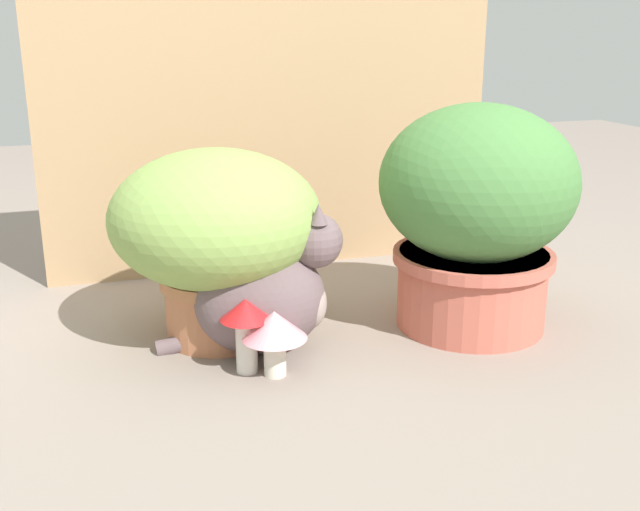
{
  "coord_description": "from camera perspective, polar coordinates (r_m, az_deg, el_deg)",
  "views": [
    {
      "loc": [
        -0.34,
        -1.33,
        0.64
      ],
      "look_at": [
        0.1,
        0.08,
        0.18
      ],
      "focal_mm": 42.56,
      "sensor_mm": 36.0,
      "label": 1
    }
  ],
  "objects": [
    {
      "name": "cat",
      "position": [
        1.5,
        -3.86,
        -2.9
      ],
      "size": [
        0.38,
        0.19,
        0.32
      ],
      "color": "#645255",
      "rests_on": "ground"
    },
    {
      "name": "mushroom_ornament_red",
      "position": [
        1.42,
        -5.6,
        -4.92
      ],
      "size": [
        0.1,
        0.1,
        0.15
      ],
      "color": "silver",
      "rests_on": "ground"
    },
    {
      "name": "mushroom_ornament_pink",
      "position": [
        1.41,
        -3.45,
        -5.56
      ],
      "size": [
        0.12,
        0.12,
        0.13
      ],
      "color": "silver",
      "rests_on": "ground"
    },
    {
      "name": "ground_plane",
      "position": [
        1.51,
        -2.88,
        -7.74
      ],
      "size": [
        6.0,
        6.0,
        0.0
      ],
      "primitive_type": "plane",
      "color": "gray"
    },
    {
      "name": "leafy_planter",
      "position": [
        1.62,
        11.66,
        3.37
      ],
      "size": [
        0.41,
        0.41,
        0.48
      ],
      "color": "#C3604E",
      "rests_on": "ground"
    },
    {
      "name": "cardboard_backdrop",
      "position": [
        1.98,
        -3.56,
        13.1
      ],
      "size": [
        1.18,
        0.03,
        0.99
      ],
      "primitive_type": "cube",
      "color": "tan",
      "rests_on": "ground"
    },
    {
      "name": "grass_planter",
      "position": [
        1.54,
        -7.82,
        1.92
      ],
      "size": [
        0.43,
        0.43,
        0.4
      ],
      "color": "#B46E4A",
      "rests_on": "ground"
    }
  ]
}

